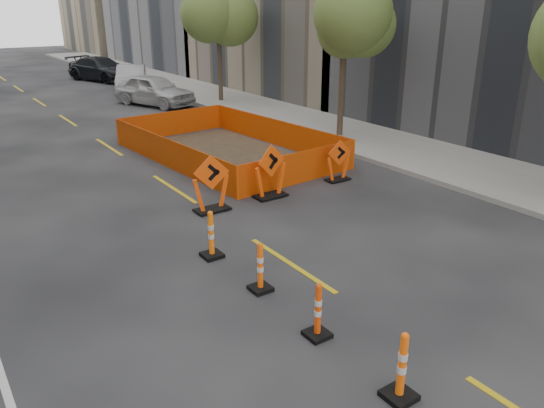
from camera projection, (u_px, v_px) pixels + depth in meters
ground_plane at (441, 361)px, 8.38m from camera, size 140.00×140.00×0.00m
sidewalk_right at (350, 134)px, 22.35m from camera, size 4.00×90.00×0.15m
tree_r_b at (345, 23)px, 20.44m from camera, size 2.80×2.80×5.95m
tree_r_c at (218, 17)px, 28.14m from camera, size 2.80×2.80×5.95m
channelizer_3 at (402, 366)px, 7.39m from camera, size 0.43×0.43×1.10m
channelizer_4 at (318, 310)px, 8.81m from camera, size 0.40×0.40×1.01m
channelizer_5 at (260, 267)px, 10.24m from camera, size 0.40×0.40×1.02m
channelizer_6 at (211, 234)px, 11.59m from camera, size 0.43×0.43×1.10m
chevron_sign_left at (211, 183)px, 14.09m from camera, size 1.20×0.94×1.58m
chevron_sign_center at (271, 171)px, 15.10m from camera, size 1.13×0.76×1.59m
chevron_sign_right at (339, 161)px, 16.57m from camera, size 0.97×0.69×1.32m
safety_fence at (226, 142)px, 19.36m from camera, size 5.41×8.50×1.02m
parked_car_near at (154, 90)px, 28.73m from camera, size 3.55×5.22×1.65m
parked_car_mid at (131, 78)px, 33.33m from camera, size 3.48×5.12×1.60m
parked_car_far at (101, 69)px, 37.80m from camera, size 4.11×6.08×1.63m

